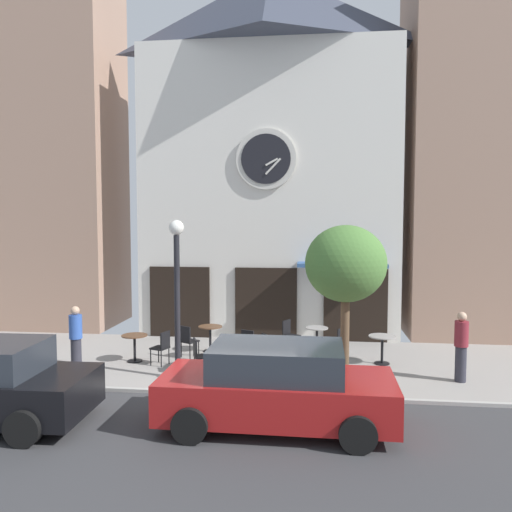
% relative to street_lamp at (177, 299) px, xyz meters
% --- Properties ---
extents(ground_plane, '(27.91, 11.38, 0.13)m').
position_rel_street_lamp_xyz_m(ground_plane, '(1.61, -1.33, -1.97)').
color(ground_plane, gray).
extents(clock_building, '(8.48, 3.85, 12.05)m').
position_rel_street_lamp_xyz_m(clock_building, '(1.72, 5.62, 4.29)').
color(clock_building, silver).
rests_on(clock_building, ground_plane).
extents(neighbor_building_left, '(5.38, 3.05, 14.14)m').
position_rel_street_lamp_xyz_m(neighbor_building_left, '(-6.58, 5.88, 5.12)').
color(neighbor_building_left, '#9E7A66').
rests_on(neighbor_building_left, ground_plane).
extents(neighbor_building_right, '(6.22, 3.64, 12.71)m').
position_rel_street_lamp_xyz_m(neighbor_building_right, '(9.40, 6.18, 4.41)').
color(neighbor_building_right, '#9E7A66').
rests_on(neighbor_building_right, ground_plane).
extents(street_lamp, '(0.36, 0.36, 3.83)m').
position_rel_street_lamp_xyz_m(street_lamp, '(0.00, 0.00, 0.00)').
color(street_lamp, black).
rests_on(street_lamp, ground_plane).
extents(street_tree, '(1.83, 1.65, 3.72)m').
position_rel_street_lamp_xyz_m(street_tree, '(3.98, -0.25, 0.88)').
color(street_tree, brown).
rests_on(street_tree, ground_plane).
extents(cafe_table_center, '(0.70, 0.70, 0.73)m').
position_rel_street_lamp_xyz_m(cafe_table_center, '(-1.55, 1.28, -1.43)').
color(cafe_table_center, black).
rests_on(cafe_table_center, ground_plane).
extents(cafe_table_leftmost, '(0.69, 0.69, 0.75)m').
position_rel_street_lamp_xyz_m(cafe_table_leftmost, '(0.27, 2.55, -1.42)').
color(cafe_table_leftmost, black).
rests_on(cafe_table_leftmost, ground_plane).
extents(cafe_table_near_curb, '(0.75, 0.75, 0.72)m').
position_rel_street_lamp_xyz_m(cafe_table_near_curb, '(1.28, 0.50, -1.42)').
color(cafe_table_near_curb, black).
rests_on(cafe_table_near_curb, ground_plane).
extents(cafe_table_near_door, '(0.64, 0.64, 0.76)m').
position_rel_street_lamp_xyz_m(cafe_table_near_door, '(3.35, 2.66, -1.44)').
color(cafe_table_near_door, black).
rests_on(cafe_table_near_door, ground_plane).
extents(cafe_table_center_left, '(0.72, 0.72, 0.76)m').
position_rel_street_lamp_xyz_m(cafe_table_center_left, '(5.08, 1.82, -1.41)').
color(cafe_table_center_left, black).
rests_on(cafe_table_center_left, ground_plane).
extents(cafe_chair_corner, '(0.53, 0.53, 0.90)m').
position_rel_street_lamp_xyz_m(cafe_chair_corner, '(1.47, 1.36, -1.42)').
color(cafe_chair_corner, black).
rests_on(cafe_chair_corner, ground_plane).
extents(cafe_chair_outer, '(0.47, 0.47, 0.90)m').
position_rel_street_lamp_xyz_m(cafe_chair_outer, '(2.06, 0.31, -1.42)').
color(cafe_chair_outer, black).
rests_on(cafe_chair_outer, ground_plane).
extents(cafe_chair_left_end, '(0.56, 0.56, 0.90)m').
position_rel_street_lamp_xyz_m(cafe_chair_left_end, '(1.96, 0.98, -1.42)').
color(cafe_chair_left_end, black).
rests_on(cafe_chair_left_end, ground_plane).
extents(cafe_chair_under_awning, '(0.55, 0.55, 0.90)m').
position_rel_street_lamp_xyz_m(cafe_chair_under_awning, '(2.55, 2.90, -1.42)').
color(cafe_chair_under_awning, black).
rests_on(cafe_chair_under_awning, ground_plane).
extents(cafe_chair_mid_row, '(0.55, 0.55, 0.90)m').
position_rel_street_lamp_xyz_m(cafe_chair_mid_row, '(-0.22, 1.82, -1.42)').
color(cafe_chair_mid_row, black).
rests_on(cafe_chair_mid_row, ground_plane).
extents(cafe_chair_right_end, '(0.51, 0.51, 0.90)m').
position_rel_street_lamp_xyz_m(cafe_chair_right_end, '(-0.70, 1.03, -1.42)').
color(cafe_chair_right_end, black).
rests_on(cafe_chair_right_end, ground_plane).
extents(cafe_chair_near_lamp, '(0.57, 0.57, 0.90)m').
position_rel_street_lamp_xyz_m(cafe_chair_near_lamp, '(3.97, 2.06, -1.42)').
color(cafe_chair_near_lamp, black).
rests_on(cafe_chair_near_lamp, ground_plane).
extents(cafe_chair_by_entrance, '(0.53, 0.53, 0.90)m').
position_rel_street_lamp_xyz_m(cafe_chair_by_entrance, '(0.45, 0.35, -1.42)').
color(cafe_chair_by_entrance, black).
rests_on(cafe_chair_by_entrance, ground_plane).
extents(pedestrian_maroon, '(0.36, 0.36, 1.67)m').
position_rel_street_lamp_xyz_m(pedestrian_maroon, '(6.74, 0.52, -1.09)').
color(pedestrian_maroon, '#2D2D38').
rests_on(pedestrian_maroon, ground_plane).
extents(pedestrian_blue, '(0.39, 0.39, 1.67)m').
position_rel_street_lamp_xyz_m(pedestrian_blue, '(-2.69, 0.21, -1.09)').
color(pedestrian_blue, '#2D2D38').
rests_on(pedestrian_blue, ground_plane).
extents(parked_car_red, '(4.32, 2.06, 1.55)m').
position_rel_street_lamp_xyz_m(parked_car_red, '(2.61, -2.66, -1.19)').
color(parked_car_red, maroon).
rests_on(parked_car_red, ground_plane).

